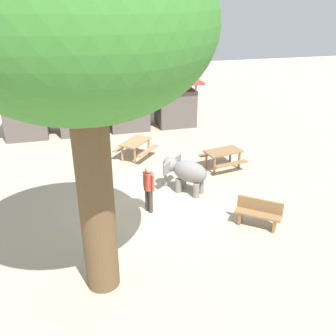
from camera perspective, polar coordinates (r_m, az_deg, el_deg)
ground_plane at (r=12.54m, az=-1.22°, el=-6.26°), size 60.00×60.00×0.00m
elephant at (r=13.27m, az=2.68°, el=-0.57°), size 1.66×1.68×1.24m
person_handler at (r=11.95m, az=-3.01°, el=-2.77°), size 0.32×0.46×1.62m
shade_tree_main at (r=7.38m, az=-13.35°, el=19.86°), size 5.17×4.74×7.86m
wooden_bench at (r=11.75m, az=13.80°, el=-6.69°), size 1.34×1.19×0.88m
picnic_table_near at (r=15.38m, az=8.49°, el=1.99°), size 1.75×1.73×0.78m
picnic_table_far at (r=16.31m, az=-5.04°, el=3.52°), size 2.10×2.10×0.78m
market_stall_blue at (r=20.03m, az=-21.11°, el=7.65°), size 2.50×2.50×2.52m
market_stall_orange at (r=19.90m, az=-13.63°, el=8.52°), size 2.50×2.50×2.52m
market_stall_white at (r=20.11m, az=-6.14°, el=9.23°), size 2.50×2.50×2.52m
market_stall_red at (r=20.65m, az=1.10°, el=9.78°), size 2.50×2.50×2.52m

